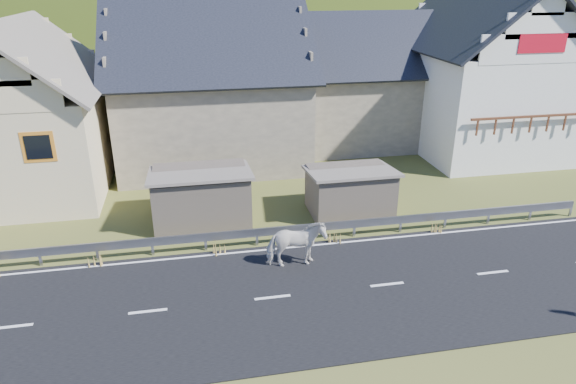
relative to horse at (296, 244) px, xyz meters
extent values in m
plane|color=#3C481A|center=(-1.18, -1.83, -0.93)|extent=(160.00, 160.00, 0.00)
cube|color=black|center=(-1.18, -1.83, -0.91)|extent=(60.00, 7.00, 0.04)
cube|color=silver|center=(-1.18, -1.83, -0.88)|extent=(60.00, 6.60, 0.01)
cube|color=#93969B|center=(-1.18, 1.85, -0.35)|extent=(28.00, 0.08, 0.34)
cube|color=#93969B|center=(-9.18, 1.87, -0.58)|extent=(0.10, 0.06, 0.70)
cube|color=#93969B|center=(-7.18, 1.87, -0.58)|extent=(0.10, 0.06, 0.70)
cube|color=#93969B|center=(-5.18, 1.87, -0.58)|extent=(0.10, 0.06, 0.70)
cube|color=#93969B|center=(-3.18, 1.87, -0.58)|extent=(0.10, 0.06, 0.70)
cube|color=#93969B|center=(-1.18, 1.87, -0.58)|extent=(0.10, 0.06, 0.70)
cube|color=#93969B|center=(0.82, 1.87, -0.58)|extent=(0.10, 0.06, 0.70)
cube|color=#93969B|center=(2.82, 1.87, -0.58)|extent=(0.10, 0.06, 0.70)
cube|color=#93969B|center=(4.82, 1.87, -0.58)|extent=(0.10, 0.06, 0.70)
cube|color=#93969B|center=(6.82, 1.87, -0.58)|extent=(0.10, 0.06, 0.70)
cube|color=#93969B|center=(8.82, 1.87, -0.58)|extent=(0.10, 0.06, 0.70)
cube|color=#93969B|center=(10.82, 1.87, -0.58)|extent=(0.10, 0.06, 0.70)
cube|color=#93969B|center=(12.82, 1.87, -0.58)|extent=(0.10, 0.06, 0.70)
cube|color=#685B4E|center=(-3.18, 4.67, 0.17)|extent=(4.30, 3.30, 2.40)
cube|color=#685B4E|center=(3.32, 4.17, 0.07)|extent=(3.80, 2.90, 2.20)
cube|color=beige|center=(-11.18, 10.17, 1.57)|extent=(7.00, 9.00, 5.00)
cube|color=orange|center=(-9.58, 5.67, 2.47)|extent=(1.30, 0.12, 1.30)
cube|color=gray|center=(-2.18, 13.17, 1.57)|extent=(10.00, 9.00, 5.00)
cube|color=gray|center=(7.82, 15.17, 1.37)|extent=(9.00, 8.00, 4.60)
cube|color=white|center=(13.82, 12.17, 2.07)|extent=(8.00, 10.00, 6.00)
cube|color=red|center=(13.82, 7.14, 5.87)|extent=(2.60, 0.06, 0.90)
cube|color=brown|center=(13.82, 6.92, 2.27)|extent=(6.80, 0.12, 0.12)
ellipsoid|color=#283F0F|center=(3.82, 178.17, -20.93)|extent=(440.00, 280.00, 260.00)
imported|color=silver|center=(0.00, 0.00, 0.00)|extent=(0.97, 2.10, 1.77)
camera|label=1|loc=(-3.42, -15.92, 8.89)|focal=32.00mm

